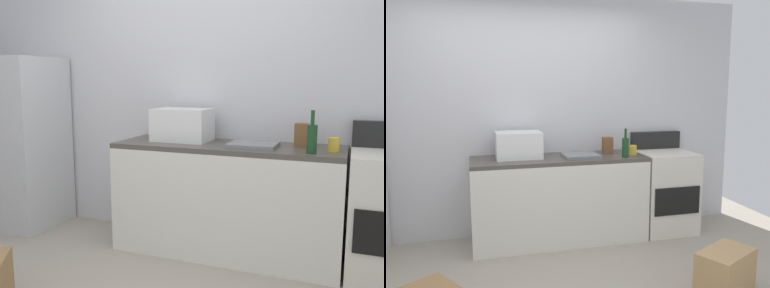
% 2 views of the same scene
% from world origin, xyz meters
% --- Properties ---
extents(wall_back, '(5.00, 0.10, 2.60)m').
position_xyz_m(wall_back, '(0.00, 1.55, 1.30)').
color(wall_back, silver).
rests_on(wall_back, ground_plane).
extents(kitchen_counter, '(1.80, 0.60, 0.90)m').
position_xyz_m(kitchen_counter, '(0.30, 1.20, 0.45)').
color(kitchen_counter, silver).
rests_on(kitchen_counter, ground_plane).
extents(refrigerator, '(0.68, 0.66, 1.62)m').
position_xyz_m(refrigerator, '(-1.75, 1.15, 0.81)').
color(refrigerator, silver).
rests_on(refrigerator, ground_plane).
extents(microwave, '(0.46, 0.34, 0.27)m').
position_xyz_m(microwave, '(-0.11, 1.26, 1.04)').
color(microwave, white).
rests_on(microwave, kitchen_counter).
extents(sink_basin, '(0.36, 0.32, 0.03)m').
position_xyz_m(sink_basin, '(0.52, 1.15, 0.92)').
color(sink_basin, slate).
rests_on(sink_basin, kitchen_counter).
extents(wine_bottle, '(0.07, 0.07, 0.30)m').
position_xyz_m(wine_bottle, '(0.96, 1.01, 1.01)').
color(wine_bottle, '#193F1E').
rests_on(wine_bottle, kitchen_counter).
extents(coffee_mug, '(0.08, 0.08, 0.10)m').
position_xyz_m(coffee_mug, '(1.10, 1.14, 0.95)').
color(coffee_mug, gold).
rests_on(coffee_mug, kitchen_counter).
extents(knife_block, '(0.10, 0.10, 0.18)m').
position_xyz_m(knife_block, '(0.86, 1.28, 0.99)').
color(knife_block, brown).
rests_on(knife_block, kitchen_counter).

